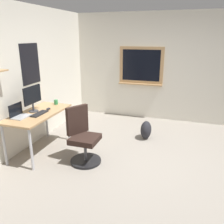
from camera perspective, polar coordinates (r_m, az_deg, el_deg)
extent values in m
plane|color=gray|center=(4.01, 9.76, -12.89)|extent=(5.20, 5.20, 0.00)
cube|color=silver|center=(4.54, -21.71, 7.31)|extent=(5.00, 0.10, 2.60)
cube|color=black|center=(4.69, -19.29, 10.99)|extent=(0.52, 0.01, 0.74)
cube|color=silver|center=(5.94, 14.15, 10.30)|extent=(0.10, 5.00, 2.60)
cube|color=tan|center=(5.96, 7.11, 11.22)|extent=(0.04, 1.10, 0.90)
cube|color=black|center=(5.95, 7.08, 11.20)|extent=(0.01, 0.94, 0.76)
cube|color=tan|center=(5.99, 6.85, 6.76)|extent=(0.12, 1.10, 0.03)
cube|color=tan|center=(4.35, -17.60, -0.34)|extent=(1.33, 0.63, 0.03)
cylinder|color=#B7B7BC|center=(3.90, -19.10, -8.66)|extent=(0.04, 0.04, 0.72)
cylinder|color=#B7B7BC|center=(4.83, -10.55, -2.73)|extent=(0.04, 0.04, 0.72)
cylinder|color=#B7B7BC|center=(4.21, -24.76, -7.32)|extent=(0.04, 0.04, 0.72)
cylinder|color=#B7B7BC|center=(5.08, -15.67, -2.02)|extent=(0.04, 0.04, 0.72)
cylinder|color=black|center=(4.10, -6.40, -11.73)|extent=(0.52, 0.52, 0.04)
cylinder|color=#4C4C51|center=(4.01, -6.49, -9.37)|extent=(0.05, 0.05, 0.34)
cube|color=black|center=(3.91, -6.60, -6.57)|extent=(0.44, 0.44, 0.09)
cube|color=black|center=(3.96, -8.45, -1.89)|extent=(0.38, 0.26, 0.48)
cube|color=#ADAFB5|center=(4.19, -21.22, -1.09)|extent=(0.31, 0.21, 0.02)
cube|color=black|center=(4.22, -22.44, 0.52)|extent=(0.31, 0.01, 0.21)
cylinder|color=#38383D|center=(4.44, -18.55, 0.21)|extent=(0.17, 0.17, 0.01)
cylinder|color=#38383D|center=(4.42, -18.65, 1.16)|extent=(0.03, 0.03, 0.14)
cube|color=black|center=(4.35, -18.84, 3.99)|extent=(0.46, 0.02, 0.31)
cube|color=black|center=(4.25, -17.28, -0.38)|extent=(0.37, 0.13, 0.02)
ellipsoid|color=#262628|center=(4.47, -15.25, 0.78)|extent=(0.10, 0.06, 0.03)
cylinder|color=#338C4C|center=(4.77, -13.49, 2.37)|extent=(0.08, 0.08, 0.09)
ellipsoid|color=#232328|center=(4.92, 8.27, -4.33)|extent=(0.32, 0.22, 0.38)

